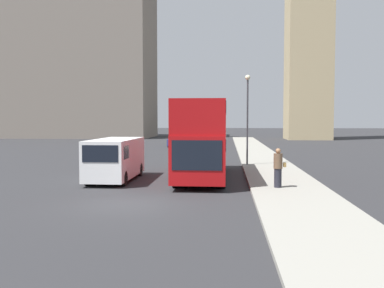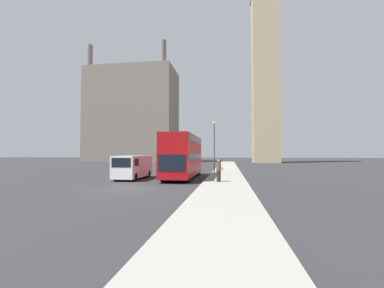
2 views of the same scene
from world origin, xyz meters
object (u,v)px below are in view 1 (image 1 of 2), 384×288
(red_double_decker_bus, at_px, (203,136))
(white_van, at_px, (115,158))
(parked_sedan, at_px, (177,141))
(street_lamp, at_px, (248,107))
(pedestrian, at_px, (278,168))

(red_double_decker_bus, distance_m, white_van, 5.04)
(red_double_decker_bus, distance_m, parked_sedan, 27.96)
(red_double_decker_bus, relative_size, parked_sedan, 2.43)
(red_double_decker_bus, xyz_separation_m, white_van, (-4.65, -1.55, -1.16))
(street_lamp, bearing_deg, red_double_decker_bus, -114.60)
(white_van, relative_size, street_lamp, 0.91)
(red_double_decker_bus, height_order, white_van, red_double_decker_bus)
(white_van, relative_size, pedestrian, 3.12)
(white_van, distance_m, street_lamp, 11.03)
(street_lamp, relative_size, parked_sedan, 1.46)
(red_double_decker_bus, distance_m, pedestrian, 5.69)
(parked_sedan, bearing_deg, red_double_decker_bus, -80.31)
(street_lamp, bearing_deg, pedestrian, -84.79)
(street_lamp, height_order, parked_sedan, street_lamp)
(red_double_decker_bus, bearing_deg, street_lamp, 65.40)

